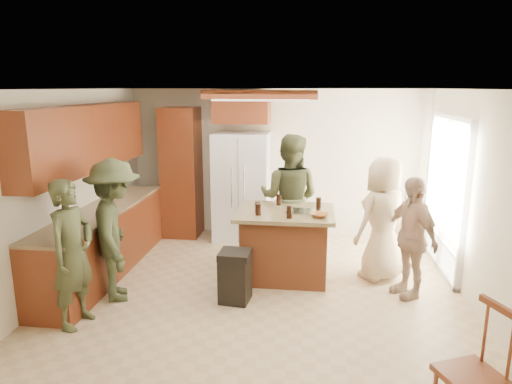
# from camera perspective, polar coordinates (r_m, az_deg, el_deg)

# --- Properties ---
(person_front_left) EXTENTS (0.53, 0.65, 1.61)m
(person_front_left) POSITION_cam_1_polar(r_m,az_deg,el_deg) (5.23, -21.97, -7.19)
(person_front_left) COLOR #3B3F25
(person_front_left) RESTS_ON ground
(person_behind_left) EXTENTS (1.01, 0.75, 1.88)m
(person_behind_left) POSITION_cam_1_polar(r_m,az_deg,el_deg) (6.69, 4.19, -0.76)
(person_behind_left) COLOR #3B3F25
(person_behind_left) RESTS_ON ground
(person_behind_right) EXTENTS (0.96, 0.92, 1.65)m
(person_behind_right) POSITION_cam_1_polar(r_m,az_deg,el_deg) (6.24, 15.57, -3.29)
(person_behind_right) COLOR tan
(person_behind_right) RESTS_ON ground
(person_side_right) EXTENTS (0.79, 0.99, 1.50)m
(person_side_right) POSITION_cam_1_polar(r_m,az_deg,el_deg) (5.86, 18.78, -5.35)
(person_side_right) COLOR tan
(person_side_right) RESTS_ON ground
(person_counter) EXTENTS (0.92, 1.22, 1.72)m
(person_counter) POSITION_cam_1_polar(r_m,az_deg,el_deg) (5.70, -17.18, -4.60)
(person_counter) COLOR #333B22
(person_counter) RESTS_ON ground
(left_cabinetry) EXTENTS (0.64, 3.00, 2.30)m
(left_cabinetry) POSITION_cam_1_polar(r_m,az_deg,el_deg) (6.50, -19.15, -1.71)
(left_cabinetry) COLOR maroon
(left_cabinetry) RESTS_ON ground
(back_wall_units) EXTENTS (1.80, 0.60, 2.45)m
(back_wall_units) POSITION_cam_1_polar(r_m,az_deg,el_deg) (7.76, -7.46, 4.40)
(back_wall_units) COLOR maroon
(back_wall_units) RESTS_ON ground
(refrigerator) EXTENTS (0.90, 0.76, 1.80)m
(refrigerator) POSITION_cam_1_polar(r_m,az_deg,el_deg) (7.61, -1.79, 0.66)
(refrigerator) COLOR white
(refrigerator) RESTS_ON ground
(kitchen_island) EXTENTS (1.28, 1.03, 0.93)m
(kitchen_island) POSITION_cam_1_polar(r_m,az_deg,el_deg) (6.17, 3.60, -6.44)
(kitchen_island) COLOR #A04D29
(kitchen_island) RESTS_ON ground
(island_items) EXTENTS (0.97, 0.71, 0.15)m
(island_items) POSITION_cam_1_polar(r_m,az_deg,el_deg) (5.91, 5.36, -2.30)
(island_items) COLOR silver
(island_items) RESTS_ON kitchen_island
(trash_bin) EXTENTS (0.38, 0.38, 0.63)m
(trash_bin) POSITION_cam_1_polar(r_m,az_deg,el_deg) (5.55, -2.63, -10.44)
(trash_bin) COLOR black
(trash_bin) RESTS_ON ground
(spindle_chair) EXTENTS (0.55, 0.55, 0.99)m
(spindle_chair) POSITION_cam_1_polar(r_m,az_deg,el_deg) (3.94, 25.64, -20.07)
(spindle_chair) COLOR maroon
(spindle_chair) RESTS_ON ground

